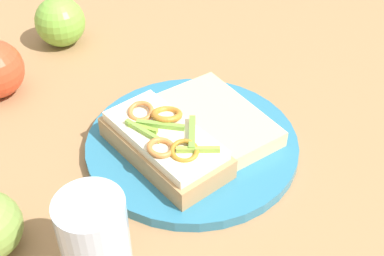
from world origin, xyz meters
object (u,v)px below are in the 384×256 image
plate (192,144)px  sandwich (165,143)px  bread_slice_side (218,120)px  drinking_glass (95,242)px  apple_1 (60,22)px

plate → sandwich: sandwich is taller
bread_slice_side → drinking_glass: drinking_glass is taller
plate → apple_1: 0.33m
drinking_glass → sandwich: bearing=-79.3°
sandwich → plate: bearing=-89.9°
bread_slice_side → apple_1: (0.32, -0.07, 0.01)m
bread_slice_side → drinking_glass: bearing=115.5°
plate → apple_1: apple_1 is taller
plate → bread_slice_side: size_ratio=1.68×
drinking_glass → plate: bearing=-85.3°
bread_slice_side → apple_1: apple_1 is taller
plate → sandwich: 0.05m
bread_slice_side → apple_1: 0.33m
plate → bread_slice_side: bearing=-109.7°
plate → bread_slice_side: bread_slice_side is taller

